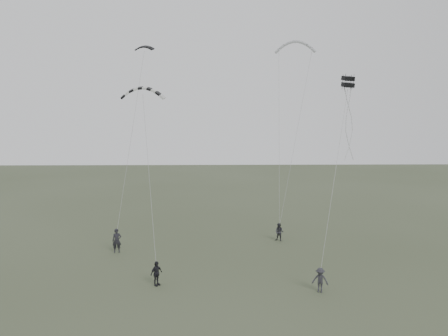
{
  "coord_description": "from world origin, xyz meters",
  "views": [
    {
      "loc": [
        0.58,
        -28.03,
        10.71
      ],
      "look_at": [
        1.29,
        5.41,
        6.81
      ],
      "focal_mm": 35.0,
      "sensor_mm": 36.0,
      "label": 1
    }
  ],
  "objects_px": {
    "flyer_center": "(156,273)",
    "kite_dark_small": "(144,47)",
    "kite_striped": "(143,88)",
    "kite_box": "(348,82)",
    "flyer_far": "(320,280)",
    "flyer_left": "(117,241)",
    "kite_pale_large": "(295,42)",
    "flyer_right": "(279,232)"
  },
  "relations": [
    {
      "from": "kite_striped",
      "to": "flyer_center",
      "type": "bearing_deg",
      "value": -78.41
    },
    {
      "from": "flyer_far",
      "to": "kite_dark_small",
      "type": "bearing_deg",
      "value": 152.48
    },
    {
      "from": "kite_striped",
      "to": "kite_box",
      "type": "bearing_deg",
      "value": -14.25
    },
    {
      "from": "flyer_far",
      "to": "kite_pale_large",
      "type": "xyz_separation_m",
      "value": [
        1.05,
        15.71,
        16.89
      ]
    },
    {
      "from": "kite_dark_small",
      "to": "kite_box",
      "type": "xyz_separation_m",
      "value": [
        15.34,
        -8.61,
        -3.66
      ]
    },
    {
      "from": "flyer_right",
      "to": "flyer_left",
      "type": "bearing_deg",
      "value": -141.23
    },
    {
      "from": "kite_dark_small",
      "to": "kite_striped",
      "type": "distance_m",
      "value": 6.94
    },
    {
      "from": "flyer_left",
      "to": "flyer_center",
      "type": "relative_size",
      "value": 1.21
    },
    {
      "from": "kite_striped",
      "to": "kite_box",
      "type": "height_order",
      "value": "kite_striped"
    },
    {
      "from": "flyer_center",
      "to": "flyer_far",
      "type": "distance_m",
      "value": 10.28
    },
    {
      "from": "flyer_left",
      "to": "kite_pale_large",
      "type": "relative_size",
      "value": 0.51
    },
    {
      "from": "flyer_far",
      "to": "flyer_center",
      "type": "bearing_deg",
      "value": -167.92
    },
    {
      "from": "flyer_far",
      "to": "kite_box",
      "type": "distance_m",
      "value": 13.55
    },
    {
      "from": "flyer_far",
      "to": "kite_pale_large",
      "type": "distance_m",
      "value": 23.09
    },
    {
      "from": "flyer_far",
      "to": "kite_striped",
      "type": "relative_size",
      "value": 0.47
    },
    {
      "from": "kite_pale_large",
      "to": "kite_box",
      "type": "xyz_separation_m",
      "value": [
        1.72,
        -10.94,
        -4.52
      ]
    },
    {
      "from": "kite_striped",
      "to": "kite_box",
      "type": "xyz_separation_m",
      "value": [
        14.63,
        -2.92,
        0.26
      ]
    },
    {
      "from": "flyer_right",
      "to": "kite_striped",
      "type": "xyz_separation_m",
      "value": [
        -11.0,
        -3.5,
        12.1
      ]
    },
    {
      "from": "flyer_left",
      "to": "flyer_right",
      "type": "height_order",
      "value": "flyer_left"
    },
    {
      "from": "flyer_right",
      "to": "flyer_far",
      "type": "relative_size",
      "value": 1.02
    },
    {
      "from": "flyer_center",
      "to": "kite_dark_small",
      "type": "xyz_separation_m",
      "value": [
        -2.38,
        12.09,
        16.01
      ]
    },
    {
      "from": "flyer_left",
      "to": "flyer_center",
      "type": "distance_m",
      "value": 8.06
    },
    {
      "from": "flyer_far",
      "to": "flyer_left",
      "type": "bearing_deg",
      "value": 169.17
    },
    {
      "from": "kite_dark_small",
      "to": "kite_pale_large",
      "type": "relative_size",
      "value": 0.44
    },
    {
      "from": "flyer_left",
      "to": "kite_box",
      "type": "relative_size",
      "value": 2.63
    },
    {
      "from": "kite_pale_large",
      "to": "kite_striped",
      "type": "distance_m",
      "value": 15.93
    },
    {
      "from": "flyer_right",
      "to": "kite_striped",
      "type": "distance_m",
      "value": 16.73
    },
    {
      "from": "flyer_left",
      "to": "flyer_far",
      "type": "relative_size",
      "value": 1.25
    },
    {
      "from": "flyer_far",
      "to": "flyer_right",
      "type": "bearing_deg",
      "value": 113.62
    },
    {
      "from": "flyer_center",
      "to": "kite_pale_large",
      "type": "height_order",
      "value": "kite_pale_large"
    },
    {
      "from": "flyer_left",
      "to": "kite_box",
      "type": "xyz_separation_m",
      "value": [
        17.02,
        -3.48,
        12.18
      ]
    },
    {
      "from": "kite_dark_small",
      "to": "kite_pale_large",
      "type": "height_order",
      "value": "kite_pale_large"
    },
    {
      "from": "kite_dark_small",
      "to": "flyer_far",
      "type": "bearing_deg",
      "value": -33.76
    },
    {
      "from": "flyer_far",
      "to": "kite_striped",
      "type": "bearing_deg",
      "value": 166.28
    },
    {
      "from": "flyer_right",
      "to": "kite_striped",
      "type": "relative_size",
      "value": 0.48
    },
    {
      "from": "flyer_right",
      "to": "kite_dark_small",
      "type": "height_order",
      "value": "kite_dark_small"
    },
    {
      "from": "flyer_far",
      "to": "kite_box",
      "type": "height_order",
      "value": "kite_box"
    },
    {
      "from": "flyer_far",
      "to": "kite_dark_small",
      "type": "distance_m",
      "value": 24.38
    },
    {
      "from": "flyer_right",
      "to": "kite_box",
      "type": "relative_size",
      "value": 2.15
    },
    {
      "from": "flyer_left",
      "to": "kite_dark_small",
      "type": "height_order",
      "value": "kite_dark_small"
    },
    {
      "from": "flyer_center",
      "to": "kite_box",
      "type": "distance_m",
      "value": 18.24
    },
    {
      "from": "kite_striped",
      "to": "kite_box",
      "type": "distance_m",
      "value": 14.92
    }
  ]
}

